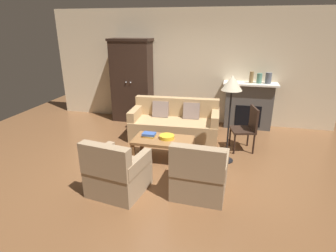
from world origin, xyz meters
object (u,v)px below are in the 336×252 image
Objects in this scene: fireplace at (248,105)px; side_chair_wooden at (247,126)px; armchair_near_left at (117,173)px; couch at (175,124)px; armchair_near_right at (199,175)px; mantel_vase_jade at (259,78)px; coffee_table at (163,142)px; floor_lamp at (232,88)px; armoire at (132,81)px; fruit_bowl at (167,137)px; mantel_vase_bronze at (251,77)px; mantel_vase_slate at (268,78)px; book_stack at (149,135)px.

side_chair_wooden is at bearing -92.86° from fireplace.
armchair_near_left is at bearing -120.62° from fireplace.
armchair_near_right is at bearing -68.56° from couch.
mantel_vase_jade is 0.26× the size of armchair_near_right.
floor_lamp is at bearing 10.32° from coffee_table.
fruit_bowl is at bearing -55.48° from armoire.
mantel_vase_bronze is 0.17× the size of floor_lamp.
side_chair_wooden is at bearing -24.28° from armoire.
mantel_vase_bronze is (1.59, 2.16, 0.89)m from coffee_table.
armchair_near_left is (-0.41, -1.20, -0.05)m from coffee_table.
armchair_near_left is at bearing -108.88° from coffee_table.
fireplace is 4.52× the size of fruit_bowl.
fireplace is 1.38m from side_chair_wooden.
floor_lamp is at bearing -121.48° from side_chair_wooden.
mantel_vase_slate is 2.12m from floor_lamp.
side_chair_wooden is (1.54, -0.30, 0.19)m from couch.
mantel_vase_jade is (1.71, 2.12, 0.78)m from fruit_bowl.
coffee_table is at bearing -89.26° from couch.
armoire is at bearing 122.89° from coffee_table.
mantel_vase_slate is at bearing 43.18° from book_stack.
mantel_vase_jade is 1.56m from side_chair_wooden.
mantel_vase_bronze is 0.30× the size of armchair_near_right.
side_chair_wooden is (1.52, 0.80, 0.15)m from coffee_table.
floor_lamp is (-0.81, -1.95, 0.14)m from mantel_vase_slate.
fireplace is 1.40× the size of side_chair_wooden.
fireplace is 1.43× the size of armchair_near_right.
armoire reaches higher than fireplace.
fruit_bowl is 0.35m from book_stack.
book_stack is at bearing -173.42° from floor_lamp.
mantel_vase_bronze reaches higher than armchair_near_right.
mantel_vase_bronze is (-0.00, -0.02, 0.68)m from fireplace.
fruit_bowl is at bearing 69.17° from armchair_near_left.
mantel_vase_jade is (0.18, 0.00, -0.02)m from mantel_vase_bronze.
floor_lamp is at bearing -107.40° from mantel_vase_jade.
fireplace is at bearing 1.51° from armoire.
side_chair_wooden is at bearing 46.03° from armchair_near_left.
couch is at bearing 75.49° from book_stack.
armchair_near_left is (0.95, -3.30, -0.74)m from armoire.
fireplace is 0.68m from mantel_vase_bronze.
mantel_vase_bronze is at bearing 48.45° from book_stack.
floor_lamp is (1.45, 0.17, 0.93)m from book_stack.
fruit_bowl is 1.45m from floor_lamp.
mantel_vase_jade is at bearing 57.04° from armchair_near_left.
mantel_vase_bronze is at bearing 54.25° from fruit_bowl.
armoire reaches higher than book_stack.
mantel_vase_slate is (2.26, 2.12, 0.79)m from book_stack.
mantel_vase_bronze reaches higher than coffee_table.
side_chair_wooden is at bearing 27.65° from fruit_bowl.
couch is 1.07m from fruit_bowl.
mantel_vase_bronze is 3.36m from armchair_near_right.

